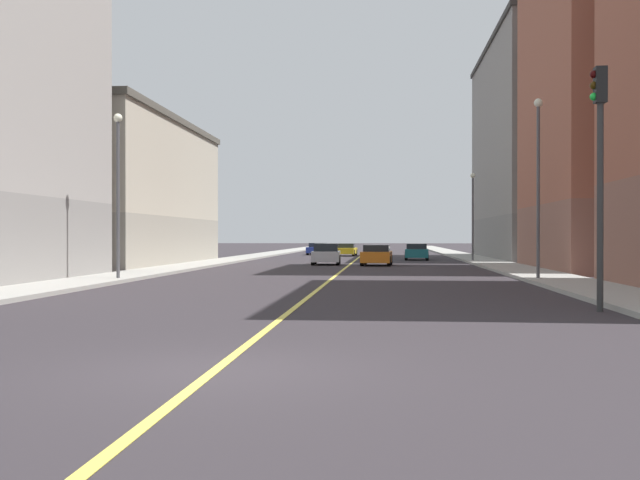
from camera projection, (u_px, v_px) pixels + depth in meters
The scene contains 16 objects.
ground_plane at pixel (215, 371), 10.79m from camera, with size 400.00×400.00×0.00m, color #2E292D.
sidewalk_left at pixel (480, 260), 58.80m from camera, with size 2.81×168.00×0.15m, color #9E9B93.
sidewalk_right at pixel (233, 259), 60.42m from camera, with size 2.81×168.00×0.15m, color #9E9B93.
lane_center_stripe at pixel (355, 261), 59.61m from camera, with size 0.16×154.00×0.01m, color #E5D14C.
building_left_mid at pixel (625, 55), 42.51m from camera, with size 9.48×14.98×23.69m.
building_left_far at pixel (544, 151), 64.08m from camera, with size 9.48×24.63×17.95m.
building_right_midblock at pixel (113, 192), 50.82m from camera, with size 9.48×22.16×9.57m.
traffic_light_left_near at pixel (600, 154), 19.22m from camera, with size 0.40×0.32×6.11m.
street_lamp_left_near at pixel (538, 170), 32.12m from camera, with size 0.36×0.36×7.47m.
street_lamp_right_near at pixel (118, 178), 32.05m from camera, with size 0.36×0.36×6.83m.
street_lamp_left_far at pixel (473, 207), 56.32m from camera, with size 0.36×0.36×6.35m.
car_blue at pixel (318, 249), 78.35m from camera, with size 2.03×4.12×1.21m.
car_teal at pixel (417, 252), 61.50m from camera, with size 1.97×4.13×1.30m.
car_yellow at pixel (346, 250), 73.95m from camera, with size 1.96×4.54×1.20m.
car_silver at pixel (326, 255), 51.26m from camera, with size 1.96×4.03×1.40m.
car_orange at pixel (377, 255), 49.90m from camera, with size 2.06×4.16×1.33m.
Camera 1 is at (2.38, -10.62, 1.88)m, focal length 43.37 mm.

